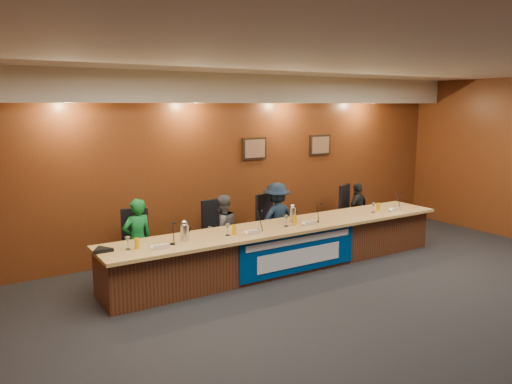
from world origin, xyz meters
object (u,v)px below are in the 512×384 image
(panelist_b, at_px, (222,230))
(carafe_left, at_px, (184,233))
(speakerphone, at_px, (102,250))
(office_chair_c, at_px, (273,227))
(dais_body, at_px, (284,248))
(carafe_mid, at_px, (292,215))
(office_chair_d, at_px, (354,215))
(panelist_c, at_px, (277,219))
(office_chair_a, at_px, (136,249))
(office_chair_b, at_px, (220,236))
(panelist_d, at_px, (358,211))
(banner, at_px, (300,252))
(panelist_a, at_px, (138,240))

(panelist_b, relative_size, carafe_left, 5.06)
(panelist_b, height_order, speakerphone, panelist_b)
(office_chair_c, xyz_separation_m, speakerphone, (-3.28, -0.78, 0.30))
(dais_body, distance_m, carafe_mid, 0.56)
(office_chair_d, bearing_deg, speakerphone, 164.49)
(speakerphone, bearing_deg, office_chair_d, 8.45)
(panelist_c, distance_m, office_chair_a, 2.57)
(office_chair_b, bearing_deg, panelist_d, -6.97)
(office_chair_b, distance_m, carafe_mid, 1.29)
(banner, xyz_separation_m, panelist_d, (2.30, 1.12, 0.19))
(office_chair_d, height_order, speakerphone, speakerphone)
(panelist_a, height_order, office_chair_d, panelist_a)
(panelist_a, height_order, panelist_d, panelist_a)
(panelist_b, height_order, office_chair_b, panelist_b)
(carafe_mid, bearing_deg, panelist_c, 77.83)
(office_chair_b, bearing_deg, dais_body, -51.47)
(banner, relative_size, office_chair_c, 4.58)
(panelist_c, xyz_separation_m, speakerphone, (-3.28, -0.68, 0.12))
(panelist_d, height_order, office_chair_a, panelist_d)
(carafe_mid, distance_m, speakerphone, 3.14)
(carafe_left, bearing_deg, carafe_mid, 2.75)
(panelist_b, relative_size, speakerphone, 3.76)
(speakerphone, bearing_deg, office_chair_c, 13.38)
(panelist_a, xyz_separation_m, carafe_mid, (2.42, -0.67, 0.23))
(banner, xyz_separation_m, panelist_b, (-0.77, 1.12, 0.22))
(carafe_left, distance_m, carafe_mid, 1.99)
(carafe_left, bearing_deg, banner, -11.27)
(panelist_d, bearing_deg, speakerphone, -12.26)
(banner, bearing_deg, carafe_mid, 67.97)
(panelist_a, xyz_separation_m, office_chair_d, (4.53, 0.10, -0.16))
(office_chair_a, xyz_separation_m, carafe_left, (0.43, -0.87, 0.39))
(dais_body, relative_size, office_chair_b, 12.50)
(dais_body, bearing_deg, panelist_c, 65.17)
(carafe_mid, bearing_deg, speakerphone, -179.83)
(panelist_c, height_order, office_chair_a, panelist_c)
(office_chair_d, bearing_deg, panelist_d, -113.96)
(office_chair_b, xyz_separation_m, carafe_left, (-1.03, -0.87, 0.39))
(dais_body, distance_m, office_chair_a, 2.38)
(office_chair_a, xyz_separation_m, speakerphone, (-0.72, -0.78, 0.30))
(panelist_b, distance_m, carafe_mid, 1.20)
(office_chair_d, bearing_deg, banner, -175.90)
(panelist_a, height_order, panelist_b, panelist_a)
(panelist_a, xyz_separation_m, carafe_left, (0.43, -0.77, 0.23))
(office_chair_a, height_order, carafe_mid, carafe_mid)
(carafe_left, bearing_deg, office_chair_a, 116.65)
(banner, height_order, speakerphone, speakerphone)
(panelist_a, height_order, panelist_c, panelist_c)
(dais_body, xyz_separation_m, panelist_d, (2.30, 0.71, 0.22))
(speakerphone, bearing_deg, panelist_d, 7.38)
(banner, distance_m, carafe_left, 1.90)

